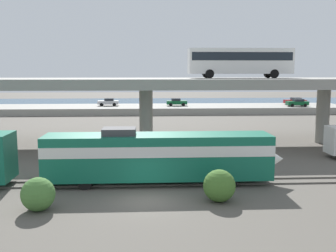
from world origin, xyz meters
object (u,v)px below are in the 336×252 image
object	(u,v)px
parked_car_3	(295,101)
parked_car_0	(177,102)
parked_car_2	(108,102)
parked_car_1	(297,103)
train_locomotive	(169,154)
transit_bus_on_overpass	(240,60)

from	to	relation	value
parked_car_3	parked_car_0	bearing A→B (deg)	2.34
parked_car_0	parked_car_2	world-z (taller)	same
parked_car_0	parked_car_3	world-z (taller)	same
parked_car_1	parked_car_0	bearing A→B (deg)	-6.83
parked_car_3	parked_car_1	bearing A→B (deg)	75.62
train_locomotive	parked_car_2	distance (m)	52.51
transit_bus_on_overpass	parked_car_3	distance (m)	40.35
train_locomotive	parked_car_2	size ratio (longest dim) A/B	4.32
parked_car_0	parked_car_3	distance (m)	24.67
parked_car_1	parked_car_3	distance (m)	3.96
transit_bus_on_overpass	parked_car_2	world-z (taller)	transit_bus_on_overpass
parked_car_2	parked_car_3	world-z (taller)	same
train_locomotive	parked_car_3	size ratio (longest dim) A/B	4.09
transit_bus_on_overpass	parked_car_2	bearing A→B (deg)	118.50
parked_car_2	parked_car_3	size ratio (longest dim) A/B	0.95
parked_car_1	parked_car_3	xyz separation A→B (m)	(0.98, 3.84, -0.00)
transit_bus_on_overpass	parked_car_0	world-z (taller)	transit_bus_on_overpass
parked_car_2	parked_car_3	bearing A→B (deg)	-179.60
train_locomotive	transit_bus_on_overpass	xyz separation A→B (m)	(9.25, 17.59, 7.31)
parked_car_1	parked_car_3	bearing A→B (deg)	-104.38
transit_bus_on_overpass	parked_car_0	distance (m)	34.52
parked_car_0	train_locomotive	bearing A→B (deg)	-94.94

